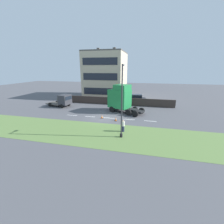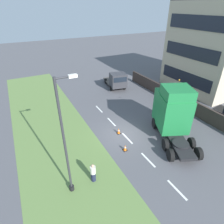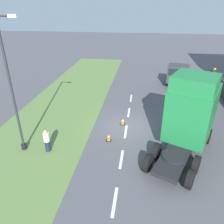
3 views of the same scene
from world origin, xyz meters
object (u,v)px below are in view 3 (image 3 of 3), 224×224
object	(u,v)px
flatbed_truck	(178,74)
traffic_cone_lead	(109,137)
lorry_cab	(191,112)
pedestrian	(47,141)
lamp_post	(14,95)
traffic_cone_trailing	(123,121)

from	to	relation	value
flatbed_truck	traffic_cone_lead	world-z (taller)	flatbed_truck
lorry_cab	pedestrian	xyz separation A→B (m)	(-8.76, -1.85, -1.69)
lorry_cab	lamp_post	xyz separation A→B (m)	(-10.29, -1.89, 1.30)
lamp_post	traffic_cone_lead	xyz separation A→B (m)	(5.18, 1.72, -3.46)
lamp_post	traffic_cone_trailing	distance (m)	7.98
pedestrian	flatbed_truck	bearing A→B (deg)	55.14
lamp_post	traffic_cone_trailing	bearing A→B (deg)	34.83
lorry_cab	pedestrian	size ratio (longest dim) A/B	4.35
lorry_cab	traffic_cone_lead	xyz separation A→B (m)	(-5.11, -0.17, -2.16)
flatbed_truck	traffic_cone_trailing	world-z (taller)	flatbed_truck
flatbed_truck	lamp_post	distance (m)	17.98
flatbed_truck	lamp_post	world-z (taller)	lamp_post
lorry_cab	lamp_post	size ratio (longest dim) A/B	0.84
traffic_cone_trailing	flatbed_truck	bearing A→B (deg)	61.68
lamp_post	traffic_cone_lead	distance (m)	6.46
pedestrian	lamp_post	bearing A→B (deg)	-178.27
pedestrian	traffic_cone_trailing	xyz separation A→B (m)	(4.37, 4.06, -0.47)
lorry_cab	flatbed_truck	size ratio (longest dim) A/B	1.21
lorry_cab	pedestrian	world-z (taller)	lorry_cab
flatbed_truck	traffic_cone_trailing	distance (m)	11.14
lamp_post	traffic_cone_trailing	xyz separation A→B (m)	(5.90, 4.11, -3.46)
lorry_cab	pedestrian	distance (m)	9.11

